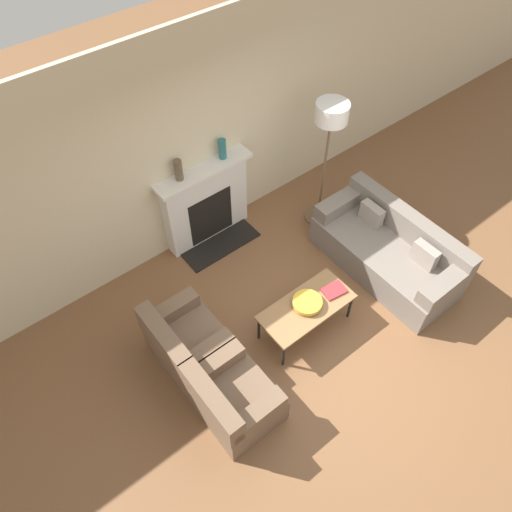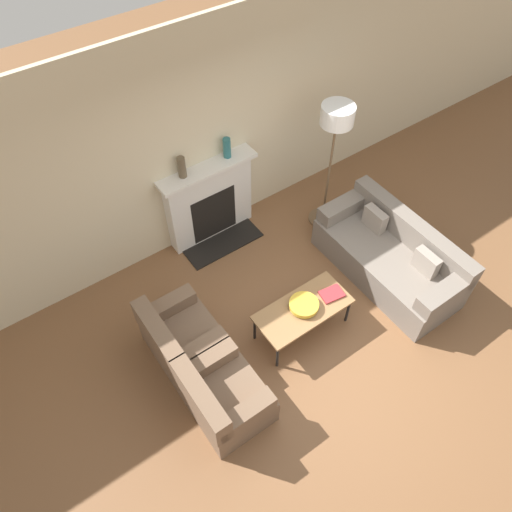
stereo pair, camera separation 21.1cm
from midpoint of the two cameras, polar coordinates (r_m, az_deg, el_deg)
name	(u,v)px [view 2 (the right image)]	position (r m, az deg, el deg)	size (l,w,h in m)	color
ground_plane	(333,343)	(5.97, 9.86, -9.76)	(18.00, 18.00, 0.00)	brown
wall_back	(214,135)	(6.13, -3.82, 13.64)	(18.00, 0.06, 2.90)	beige
fireplace	(210,202)	(6.52, -4.36, 6.13)	(1.30, 0.59, 1.17)	silver
couch	(390,257)	(6.48, 16.02, -0.10)	(0.85, 1.90, 0.78)	slate
armchair_near	(223,397)	(5.28, -2.65, -15.86)	(0.73, 0.86, 0.75)	brown
armchair_far	(181,338)	(5.63, -7.46, -9.31)	(0.73, 0.86, 0.75)	brown
coffee_table	(303,310)	(5.67, 6.47, -6.18)	(1.11, 0.52, 0.44)	olive
bowl	(304,305)	(5.62, 6.58, -5.59)	(0.34, 0.34, 0.07)	gold
book	(332,294)	(5.79, 9.69, -4.31)	(0.29, 0.23, 0.02)	#9E2D33
floor_lamp	(335,130)	(6.16, 10.06, 13.99)	(0.40, 0.40, 1.85)	brown
mantel_vase_left	(182,167)	(5.93, -7.46, 10.00)	(0.10, 0.10, 0.27)	brown
mantel_vase_center_left	(227,148)	(6.17, -2.35, 12.23)	(0.10, 0.10, 0.26)	#28666B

